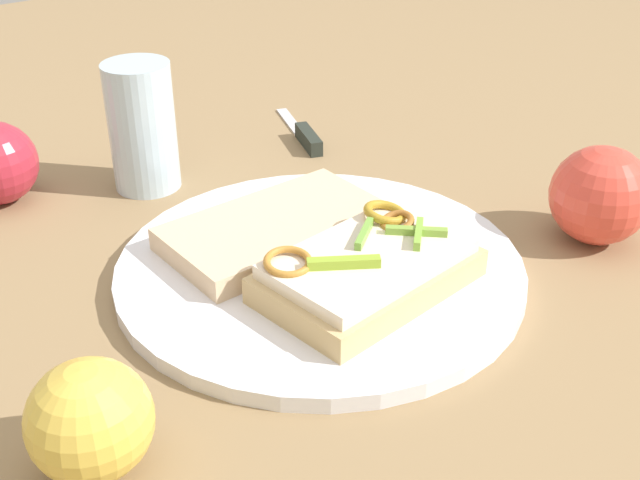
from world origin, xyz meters
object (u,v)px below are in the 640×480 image
Objects in this scene: plate at (320,269)px; sandwich at (368,269)px; bread_slice_side at (276,228)px; drinking_glass at (142,127)px; apple_2 at (90,421)px; knife at (304,135)px; apple_3 at (600,195)px.

plate is 0.05m from sandwich.
bread_slice_side reaches higher than plate.
drinking_glass is at bearing -88.56° from sandwich.
bread_slice_side is 1.49× the size of drinking_glass.
sandwich is 0.28m from drinking_glass.
bread_slice_side is 0.26m from apple_2.
apple_2 is at bearing 1.80° from sandwich.
drinking_glass reaches higher than knife.
drinking_glass is (0.23, 0.04, 0.05)m from plate.
bread_slice_side is at bearing -89.68° from sandwich.
plate is 0.24m from apple_2.
bread_slice_side is at bearing -169.95° from drinking_glass.
apple_3 reaches higher than apple_2.
sandwich is (-0.05, -0.01, 0.02)m from plate.
plate is at bearing 165.84° from knife.
sandwich reaches higher than plate.
bread_slice_side is 0.27m from apple_3.
drinking_glass is at bearing -30.31° from apple_2.
plate is at bearing -170.41° from drinking_glass.
knife is (0.18, -0.15, -0.02)m from bread_slice_side.
bread_slice_side is 0.23m from knife.
apple_3 is at bearing -140.60° from drinking_glass.
apple_2 reaches higher than knife.
apple_3 is at bearing -112.07° from plate.
apple_2 reaches higher than bread_slice_side.
apple_3 is 0.33m from knife.
plate is 0.27m from knife.
apple_2 is 0.53× the size of knife.
drinking_glass reaches higher than bread_slice_side.
apple_2 is 0.86× the size of apple_3.
drinking_glass is at bearing -82.49° from bread_slice_side.
knife is at bearing -32.56° from plate.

